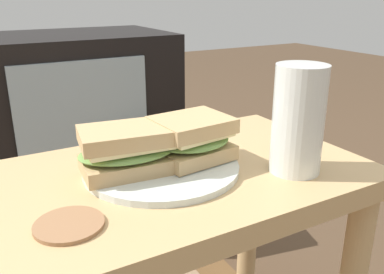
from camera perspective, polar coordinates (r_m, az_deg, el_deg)
The scene contains 9 objects.
side_table at distance 0.68m, azimuth -0.98°, elevation -11.38°, with size 0.56×0.36×0.46m.
tv_cabinet at distance 1.54m, azimuth -20.94°, elevation 2.04°, with size 0.96×0.46×0.58m.
area_rug at distance 1.28m, azimuth -23.32°, elevation -16.21°, with size 1.04×0.81×0.01m.
plate at distance 0.63m, azimuth -4.23°, elevation -4.22°, with size 0.24×0.24×0.01m, color silver.
sandwich_front at distance 0.60m, azimuth -8.87°, elevation -1.75°, with size 0.15×0.11×0.07m.
sandwich_back at distance 0.64m, azimuth -0.01°, elevation -0.18°, with size 0.13×0.11×0.07m.
beer_glass at distance 0.63m, azimuth 14.41°, elevation 2.04°, with size 0.08×0.08×0.16m.
coaster at distance 0.51m, azimuth -16.59°, elevation -11.51°, with size 0.08×0.08×0.01m, color #996B47.
paper_bag at distance 1.25m, azimuth -0.39°, elevation -7.54°, with size 0.25×0.22×0.31m.
Camera 1 is at (-0.28, -0.51, 0.72)m, focal length 38.68 mm.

